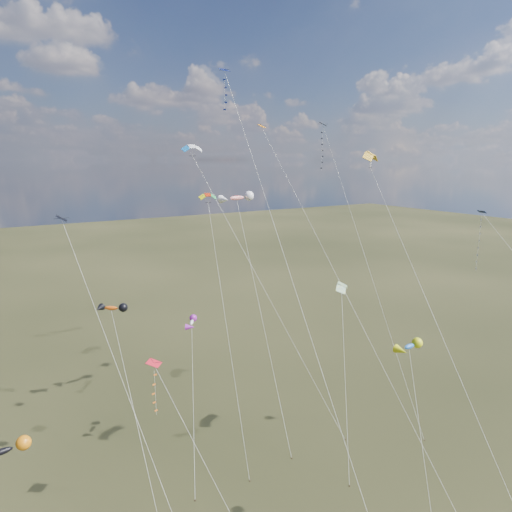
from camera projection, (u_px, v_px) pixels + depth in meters
diamond_black_high at (327, 161)px, 56.00m from camera, size 1.49×19.41×32.82m
diamond_navy_tall at (236, 123)px, 43.41m from camera, size 2.21×26.79×37.06m
diamond_black_mid at (89, 291)px, 38.27m from camera, size 5.13×14.12×23.56m
diamond_red_low at (158, 393)px, 37.38m from camera, size 4.41×9.48×12.26m
diamond_navy_right at (489, 252)px, 45.67m from camera, size 12.88×15.52×23.36m
diamond_orange_center at (323, 247)px, 41.60m from camera, size 4.03×24.94×31.79m
parafoil_yellow at (372, 155)px, 40.87m from camera, size 4.16×22.38×29.48m
parafoil_blue_white at (194, 149)px, 46.41m from camera, size 11.59×13.78×30.12m
parafoil_striped at (342, 285)px, 46.39m from camera, size 6.91×9.32×16.46m
parafoil_tricolor at (208, 197)px, 50.66m from camera, size 4.95×16.26×24.92m
novelty_orange_black at (111, 309)px, 42.75m from camera, size 2.67×12.82×15.12m
novelty_white_purple at (192, 323)px, 45.74m from camera, size 5.12×10.51×12.69m
novelty_redwhite_stripe at (237, 198)px, 53.44m from camera, size 5.00×16.57×24.55m
novelty_blue_yellow at (409, 348)px, 33.29m from camera, size 4.80×7.84×15.33m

